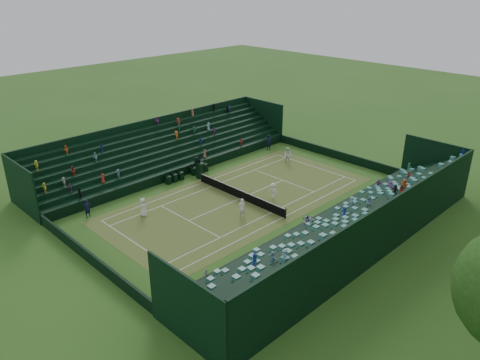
{
  "coord_description": "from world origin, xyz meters",
  "views": [
    {
      "loc": [
        29.14,
        -28.87,
        19.83
      ],
      "look_at": [
        0.0,
        0.0,
        2.0
      ],
      "focal_mm": 35.0,
      "sensor_mm": 36.0,
      "label": 1
    }
  ],
  "objects_px": {
    "player_far_west": "(288,155)",
    "player_near_east": "(242,208)",
    "player_far_east": "(273,190)",
    "umpire_chair": "(200,168)",
    "player_near_west": "(143,207)",
    "tennis_net": "(240,194)"
  },
  "relations": [
    {
      "from": "player_near_west",
      "to": "player_far_west",
      "type": "xyz_separation_m",
      "value": [
        0.57,
        19.48,
        0.03
      ]
    },
    {
      "from": "tennis_net",
      "to": "player_near_east",
      "type": "bearing_deg",
      "value": -41.91
    },
    {
      "from": "player_far_west",
      "to": "player_far_east",
      "type": "xyz_separation_m",
      "value": [
        5.11,
        -8.37,
        -0.13
      ]
    },
    {
      "from": "player_far_west",
      "to": "player_far_east",
      "type": "bearing_deg",
      "value": -81.21
    },
    {
      "from": "umpire_chair",
      "to": "player_far_west",
      "type": "height_order",
      "value": "umpire_chair"
    },
    {
      "from": "player_far_west",
      "to": "player_far_east",
      "type": "height_order",
      "value": "player_far_west"
    },
    {
      "from": "tennis_net",
      "to": "umpire_chair",
      "type": "relative_size",
      "value": 4.57
    },
    {
      "from": "umpire_chair",
      "to": "player_far_west",
      "type": "distance_m",
      "value": 10.87
    },
    {
      "from": "tennis_net",
      "to": "player_near_east",
      "type": "distance_m",
      "value": 3.69
    },
    {
      "from": "player_near_east",
      "to": "player_far_east",
      "type": "distance_m",
      "value": 4.93
    },
    {
      "from": "player_near_west",
      "to": "player_far_west",
      "type": "relative_size",
      "value": 0.97
    },
    {
      "from": "player_near_west",
      "to": "player_far_east",
      "type": "distance_m",
      "value": 12.48
    },
    {
      "from": "tennis_net",
      "to": "player_far_west",
      "type": "relative_size",
      "value": 6.4
    },
    {
      "from": "player_far_east",
      "to": "umpire_chair",
      "type": "bearing_deg",
      "value": -169.78
    },
    {
      "from": "tennis_net",
      "to": "player_near_west",
      "type": "height_order",
      "value": "player_near_west"
    },
    {
      "from": "player_far_west",
      "to": "player_near_east",
      "type": "bearing_deg",
      "value": -89.13
    },
    {
      "from": "player_near_east",
      "to": "tennis_net",
      "type": "bearing_deg",
      "value": -79.65
    },
    {
      "from": "player_near_east",
      "to": "player_near_west",
      "type": "bearing_deg",
      "value": 6.76
    },
    {
      "from": "umpire_chair",
      "to": "player_far_east",
      "type": "xyz_separation_m",
      "value": [
        8.8,
        1.85,
        -0.31
      ]
    },
    {
      "from": "player_near_west",
      "to": "player_near_east",
      "type": "height_order",
      "value": "player_near_east"
    },
    {
      "from": "umpire_chair",
      "to": "player_near_east",
      "type": "xyz_separation_m",
      "value": [
        9.45,
        -3.03,
        -0.19
      ]
    },
    {
      "from": "umpire_chair",
      "to": "player_far_east",
      "type": "relative_size",
      "value": 1.63
    }
  ]
}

